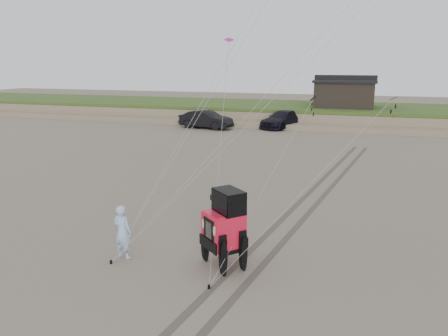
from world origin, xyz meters
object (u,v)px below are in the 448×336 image
Objects in this scene: truck_b at (206,119)px; truck_c at (283,119)px; jeep at (224,236)px; man at (122,232)px; cabin at (345,93)px; truck_a at (200,119)px.

truck_c is at bearing -59.08° from truck_b.
truck_c is 1.08× the size of jeep.
truck_b is 29.63m from man.
cabin is at bearing 67.10° from truck_c.
truck_a is at bearing -66.73° from man.
truck_a is (-13.83, -7.10, -2.51)m from cabin.
truck_c reaches higher than truck_a.
man is at bearing -97.98° from cabin.
jeep is (10.95, -28.18, 0.12)m from truck_b.
truck_a is at bearing -148.39° from truck_c.
truck_a is at bearing 154.32° from jeep.
truck_b reaches higher than truck_c.
jeep is at bearing -165.04° from man.
man is at bearing -130.09° from jeep.
cabin is 15.42m from truck_b.
truck_c is (7.19, 2.70, -0.04)m from truck_b.
man is (-3.38, -0.46, -0.09)m from jeep.
truck_a is 31.80m from jeep.
truck_c is 3.19× the size of man.
truck_a is 1.66m from truck_b.
cabin is at bearing -9.12° from truck_a.
jeep is at bearing -104.09° from truck_a.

